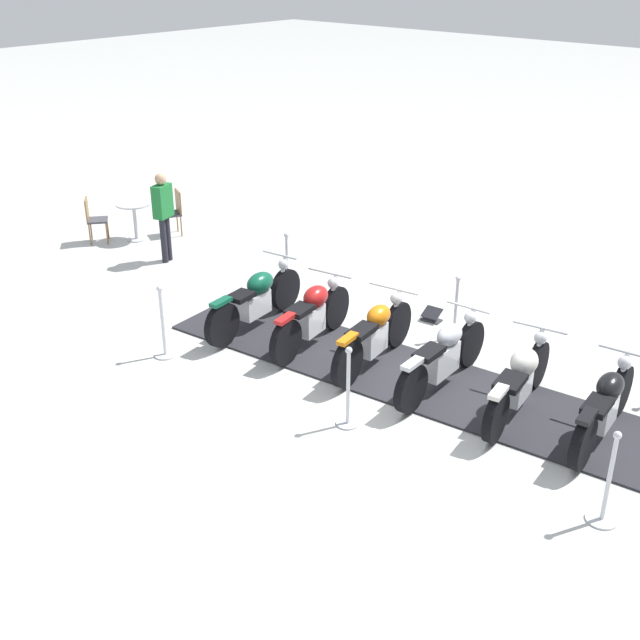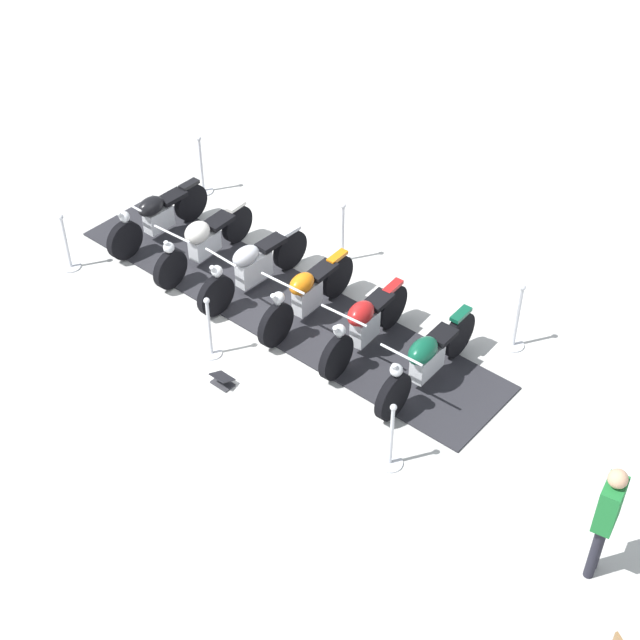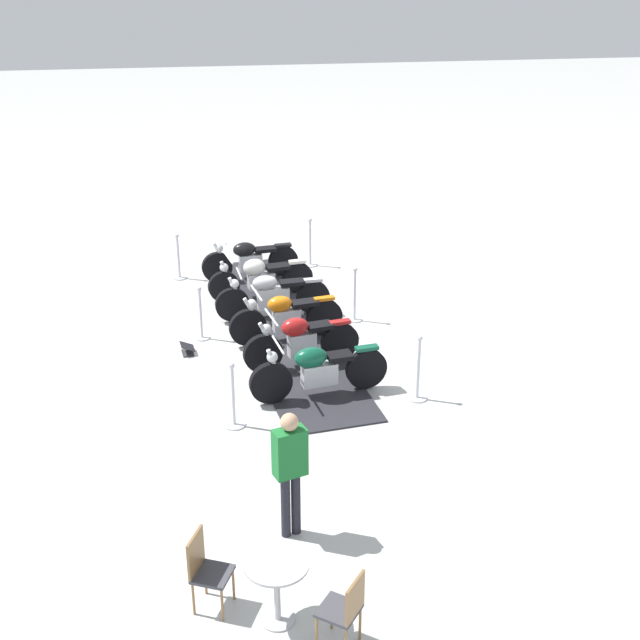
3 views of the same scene
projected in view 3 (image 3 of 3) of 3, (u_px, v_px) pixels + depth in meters
The scene contains 19 objects.
ground_plane at pixel (280, 329), 16.24m from camera, with size 80.00×80.00×0.00m, color silver.
display_platform at pixel (280, 328), 16.23m from camera, with size 7.75×1.60×0.03m, color #28282D.
motorcycle_black at pixel (249, 259), 18.47m from camera, with size 2.17×0.66×0.98m.
motorcycle_cream at pixel (259, 276), 17.49m from camera, with size 2.25×0.74×0.96m.
motorcycle_chrome at pixel (271, 295), 16.52m from camera, with size 2.31×0.66×0.99m.
motorcycle_copper at pixel (285, 316), 15.54m from camera, with size 2.18×0.80×1.03m.
motorcycle_maroon at pixel (300, 340), 14.56m from camera, with size 2.10×0.77×1.02m.
motorcycle_forest at pixel (317, 369), 13.59m from camera, with size 2.34×0.67×1.03m.
stanchion_left_rear at pixel (418, 379), 13.58m from camera, with size 0.34×0.34×1.14m.
stanchion_left_mid at pixel (355, 302), 16.47m from camera, with size 0.30×0.30×1.13m.
stanchion_right_rear at pixel (234, 407), 12.83m from camera, with size 0.35×0.35×1.08m.
stanchion_left_front at pixel (310, 251), 19.37m from camera, with size 0.35×0.35×1.14m.
stanchion_right_front at pixel (179, 264), 18.61m from camera, with size 0.32×0.32×1.04m.
stanchion_right_mid at pixel (201, 321), 15.71m from camera, with size 0.30×0.30×1.06m.
info_placard at pixel (188, 350), 15.23m from camera, with size 0.28×0.34×0.21m.
cafe_table at pixel (277, 578), 8.97m from camera, with size 0.71×0.71×0.79m.
cafe_chair_near_table at pixel (345, 608), 8.63m from camera, with size 0.56×0.56×0.94m.
cafe_chair_across_table at pixel (206, 567), 9.19m from camera, with size 0.53×0.53×0.96m.
bystander_person at pixel (290, 464), 10.14m from camera, with size 0.45×0.33×1.75m.
Camera 3 is at (-1.68, -14.68, 6.78)m, focal length 46.85 mm.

